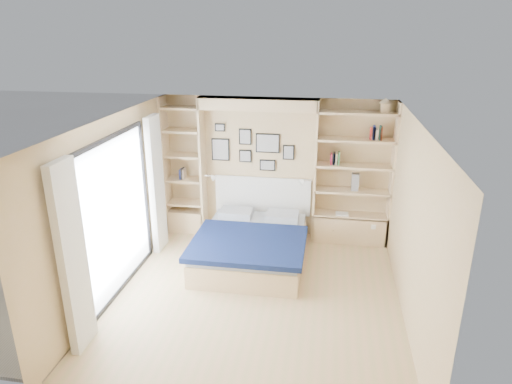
# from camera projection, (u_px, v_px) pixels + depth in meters

# --- Properties ---
(ground) EXTENTS (4.50, 4.50, 0.00)m
(ground) POSITION_uv_depth(u_px,v_px,m) (256.00, 298.00, 6.45)
(ground) COLOR tan
(ground) RESTS_ON ground
(room_shell) EXTENTS (4.50, 4.50, 4.50)m
(room_shell) POSITION_uv_depth(u_px,v_px,m) (247.00, 189.00, 7.55)
(room_shell) COLOR tan
(room_shell) RESTS_ON ground
(bed) EXTENTS (1.74, 2.23, 1.07)m
(bed) POSITION_uv_depth(u_px,v_px,m) (252.00, 245.00, 7.41)
(bed) COLOR beige
(bed) RESTS_ON ground
(photo_gallery) EXTENTS (1.48, 0.02, 0.82)m
(photo_gallery) POSITION_uv_depth(u_px,v_px,m) (251.00, 148.00, 8.03)
(photo_gallery) COLOR black
(photo_gallery) RESTS_ON ground
(reading_lamps) EXTENTS (1.92, 0.12, 0.15)m
(reading_lamps) POSITION_uv_depth(u_px,v_px,m) (257.00, 179.00, 7.98)
(reading_lamps) COLOR silver
(reading_lamps) RESTS_ON ground
(shelf_decor) EXTENTS (3.58, 0.23, 2.03)m
(shelf_decor) POSITION_uv_depth(u_px,v_px,m) (343.00, 149.00, 7.62)
(shelf_decor) COLOR #AA1539
(shelf_decor) RESTS_ON ground
(deck) EXTENTS (3.20, 4.00, 0.05)m
(deck) POSITION_uv_depth(u_px,v_px,m) (24.00, 277.00, 6.99)
(deck) COLOR #766B57
(deck) RESTS_ON ground
(deck_chair) EXTENTS (0.60, 0.91, 0.86)m
(deck_chair) POSITION_uv_depth(u_px,v_px,m) (68.00, 259.00, 6.66)
(deck_chair) COLOR tan
(deck_chair) RESTS_ON ground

